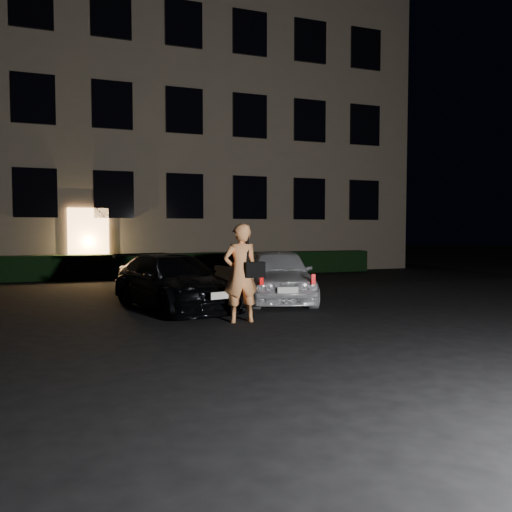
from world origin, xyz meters
name	(u,v)px	position (x,y,z in m)	size (l,w,h in m)	color
ground	(309,328)	(0.00, 0.00, 0.00)	(80.00, 80.00, 0.00)	black
building	(167,135)	(0.00, 14.99, 6.00)	(20.00, 8.11, 12.00)	#6F644F
hedge	(188,265)	(0.00, 10.50, 0.42)	(15.00, 0.70, 0.85)	black
sedan	(173,282)	(-1.86, 2.99, 0.59)	(2.61, 4.35, 1.18)	black
hatch	(278,275)	(0.72, 3.27, 0.64)	(2.47, 4.04, 1.29)	silver
man	(241,273)	(-0.96, 0.94, 0.92)	(0.75, 0.44, 1.83)	#FF9D58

